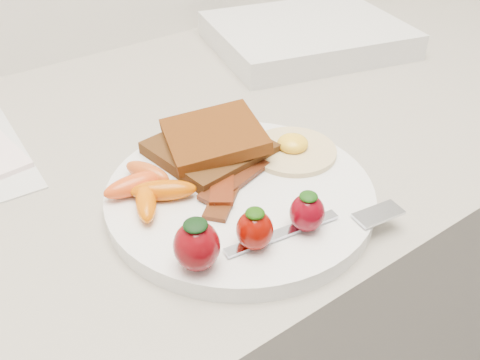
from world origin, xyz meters
TOP-DOWN VIEW (x-y plane):
  - plate at (0.01, 1.55)m, footprint 0.27×0.27m
  - toast_lower at (0.02, 1.62)m, footprint 0.12×0.12m
  - toast_upper at (0.03, 1.62)m, footprint 0.13×0.13m
  - fried_egg at (0.10, 1.57)m, footprint 0.11×0.11m
  - bacon_strips at (0.01, 1.56)m, footprint 0.10×0.10m
  - baby_carrots at (-0.07, 1.59)m, footprint 0.08×0.10m
  - strawberries at (-0.04, 1.48)m, footprint 0.14×0.05m
  - fork at (0.04, 1.46)m, footprint 0.17×0.06m
  - appliance at (0.35, 1.82)m, footprint 0.35×0.30m

SIDE VIEW (x-z plane):
  - plate at x=0.01m, z-range 0.90..0.92m
  - appliance at x=0.35m, z-range 0.90..0.94m
  - fork at x=0.04m, z-range 0.92..0.92m
  - bacon_strips at x=0.01m, z-range 0.92..0.93m
  - fried_egg at x=0.10m, z-range 0.91..0.93m
  - toast_lower at x=0.02m, z-range 0.92..0.93m
  - baby_carrots at x=-0.07m, z-range 0.92..0.94m
  - strawberries at x=-0.04m, z-range 0.91..0.96m
  - toast_upper at x=0.03m, z-range 0.93..0.95m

